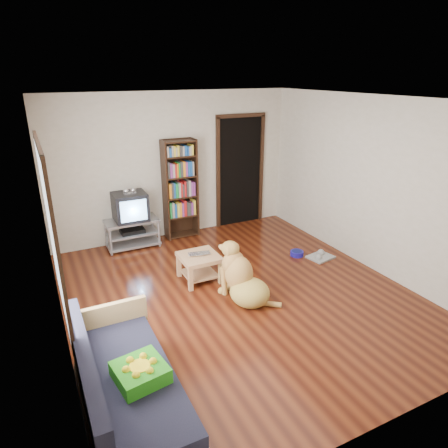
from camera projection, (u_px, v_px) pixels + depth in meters
name	position (u px, v px, depth m)	size (l,w,h in m)	color
ground	(238.00, 294.00, 5.56)	(5.00, 5.00, 0.00)	#57220E
ceiling	(241.00, 99.00, 4.62)	(5.00, 5.00, 0.00)	white
wall_back	(174.00, 166.00, 7.18)	(4.50, 4.50, 0.00)	beige
wall_front	(397.00, 299.00, 3.00)	(4.50, 4.50, 0.00)	beige
wall_left	(50.00, 235.00, 4.16)	(5.00, 5.00, 0.00)	beige
wall_right	(371.00, 185.00, 6.02)	(5.00, 5.00, 0.00)	beige
green_cushion	(140.00, 372.00, 3.42)	(0.41, 0.41, 0.14)	#279A1C
laptop	(200.00, 255.00, 5.77)	(0.32, 0.21, 0.03)	silver
dog_bowl	(297.00, 253.00, 6.70)	(0.22, 0.22, 0.08)	#1C1595
grey_rag	(321.00, 257.00, 6.62)	(0.40, 0.32, 0.03)	#A3A3A3
window	(52.00, 234.00, 3.68)	(0.03, 1.46, 1.70)	white
doorway	(240.00, 169.00, 7.79)	(1.03, 0.05, 2.19)	black
tv_stand	(132.00, 232.00, 6.97)	(0.90, 0.45, 0.50)	#99999E
crt_tv	(130.00, 206.00, 6.82)	(0.55, 0.52, 0.58)	black
bookshelf	(180.00, 184.00, 7.18)	(0.60, 0.30, 1.80)	black
sofa	(126.00, 390.00, 3.54)	(0.80, 1.80, 0.80)	tan
coffee_table	(199.00, 263.00, 5.84)	(0.55, 0.55, 0.40)	tan
dog	(242.00, 279.00, 5.34)	(0.67, 0.91, 0.82)	gold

